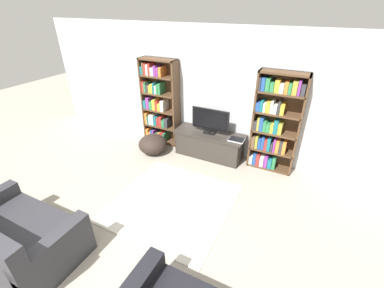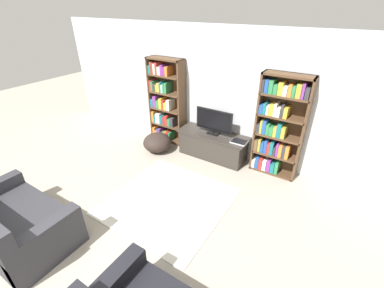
{
  "view_description": "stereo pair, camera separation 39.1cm",
  "coord_description": "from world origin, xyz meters",
  "px_view_note": "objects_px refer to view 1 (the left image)",
  "views": [
    {
      "loc": [
        1.81,
        -0.55,
        2.95
      ],
      "look_at": [
        -0.0,
        3.06,
        0.7
      ],
      "focal_mm": 24.0,
      "sensor_mm": 36.0,
      "label": 1
    },
    {
      "loc": [
        2.15,
        -0.36,
        2.95
      ],
      "look_at": [
        -0.0,
        3.06,
        0.7
      ],
      "focal_mm": 24.0,
      "sensor_mm": 36.0,
      "label": 2
    }
  ],
  "objects_px": {
    "bookshelf_left": "(159,103)",
    "beanbag_ottoman": "(153,144)",
    "television": "(210,121)",
    "couch_left_sectional": "(16,239)",
    "tv_stand": "(209,144)",
    "bookshelf_right": "(274,124)",
    "laptop": "(236,140)"
  },
  "relations": [
    {
      "from": "bookshelf_left",
      "to": "beanbag_ottoman",
      "type": "bearing_deg",
      "value": -74.39
    },
    {
      "from": "television",
      "to": "beanbag_ottoman",
      "type": "bearing_deg",
      "value": -159.14
    },
    {
      "from": "couch_left_sectional",
      "to": "tv_stand",
      "type": "bearing_deg",
      "value": 70.37
    },
    {
      "from": "bookshelf_left",
      "to": "bookshelf_right",
      "type": "height_order",
      "value": "same"
    },
    {
      "from": "bookshelf_left",
      "to": "couch_left_sectional",
      "type": "relative_size",
      "value": 1.2
    },
    {
      "from": "bookshelf_left",
      "to": "couch_left_sectional",
      "type": "bearing_deg",
      "value": -88.34
    },
    {
      "from": "beanbag_ottoman",
      "to": "bookshelf_right",
      "type": "bearing_deg",
      "value": 13.73
    },
    {
      "from": "couch_left_sectional",
      "to": "bookshelf_right",
      "type": "bearing_deg",
      "value": 55.51
    },
    {
      "from": "television",
      "to": "beanbag_ottoman",
      "type": "distance_m",
      "value": 1.39
    },
    {
      "from": "television",
      "to": "beanbag_ottoman",
      "type": "relative_size",
      "value": 1.29
    },
    {
      "from": "couch_left_sectional",
      "to": "bookshelf_left",
      "type": "bearing_deg",
      "value": 91.66
    },
    {
      "from": "bookshelf_left",
      "to": "bookshelf_right",
      "type": "relative_size",
      "value": 1.0
    },
    {
      "from": "tv_stand",
      "to": "television",
      "type": "height_order",
      "value": "television"
    },
    {
      "from": "tv_stand",
      "to": "laptop",
      "type": "distance_m",
      "value": 0.67
    },
    {
      "from": "bookshelf_right",
      "to": "beanbag_ottoman",
      "type": "xyz_separation_m",
      "value": [
        -2.39,
        -0.58,
        -0.75
      ]
    },
    {
      "from": "bookshelf_right",
      "to": "couch_left_sectional",
      "type": "bearing_deg",
      "value": -124.49
    },
    {
      "from": "tv_stand",
      "to": "beanbag_ottoman",
      "type": "distance_m",
      "value": 1.24
    },
    {
      "from": "bookshelf_right",
      "to": "tv_stand",
      "type": "xyz_separation_m",
      "value": [
        -1.23,
        -0.15,
        -0.68
      ]
    },
    {
      "from": "television",
      "to": "beanbag_ottoman",
      "type": "xyz_separation_m",
      "value": [
        -1.16,
        -0.44,
        -0.62
      ]
    },
    {
      "from": "bookshelf_right",
      "to": "television",
      "type": "xyz_separation_m",
      "value": [
        -1.23,
        -0.14,
        -0.13
      ]
    },
    {
      "from": "bookshelf_left",
      "to": "bookshelf_right",
      "type": "bearing_deg",
      "value": -0.05
    },
    {
      "from": "television",
      "to": "laptop",
      "type": "height_order",
      "value": "television"
    },
    {
      "from": "bookshelf_left",
      "to": "beanbag_ottoman",
      "type": "xyz_separation_m",
      "value": [
        0.16,
        -0.59,
        -0.73
      ]
    },
    {
      "from": "laptop",
      "to": "bookshelf_left",
      "type": "bearing_deg",
      "value": 173.84
    },
    {
      "from": "beanbag_ottoman",
      "to": "laptop",
      "type": "bearing_deg",
      "value": 12.13
    },
    {
      "from": "bookshelf_right",
      "to": "television",
      "type": "height_order",
      "value": "bookshelf_right"
    },
    {
      "from": "bookshelf_right",
      "to": "bookshelf_left",
      "type": "bearing_deg",
      "value": 179.95
    },
    {
      "from": "bookshelf_left",
      "to": "television",
      "type": "bearing_deg",
      "value": -6.2
    },
    {
      "from": "television",
      "to": "couch_left_sectional",
      "type": "relative_size",
      "value": 0.5
    },
    {
      "from": "bookshelf_right",
      "to": "television",
      "type": "bearing_deg",
      "value": -173.43
    },
    {
      "from": "bookshelf_right",
      "to": "laptop",
      "type": "xyz_separation_m",
      "value": [
        -0.63,
        -0.21,
        -0.4
      ]
    },
    {
      "from": "bookshelf_right",
      "to": "tv_stand",
      "type": "distance_m",
      "value": 1.41
    }
  ]
}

